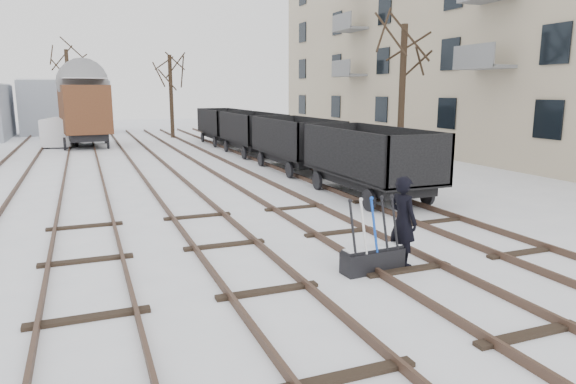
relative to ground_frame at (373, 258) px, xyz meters
The scene contains 15 objects.
ground 2.35m from the ground_frame, behind, with size 120.00×120.00×0.00m, color white.
tracks 13.60m from the ground_frame, 99.79° to the left, with size 13.90×52.00×0.16m.
apartment_block 23.66m from the ground_frame, 37.90° to the left, with size 10.12×45.00×16.10m.
shed_right 40.28m from the ground_frame, 99.03° to the left, with size 7.00×6.00×4.50m.
ground_frame is the anchor object (origin of this frame).
worker 1.00m from the ground_frame, ahead, with size 0.68×0.45×1.87m, color black.
freight_wagon_a 7.45m from the ground_frame, 60.22° to the left, with size 2.30×5.74×2.34m.
freight_wagon_b 13.37m from the ground_frame, 73.98° to the left, with size 2.30×5.74×2.34m.
freight_wagon_c 19.60m from the ground_frame, 79.16° to the left, with size 2.30×5.74×2.34m.
freight_wagon_d 25.91m from the ground_frame, 81.82° to the left, with size 2.30×5.74×2.34m.
box_van_wagon 27.84m from the ground_frame, 100.42° to the left, with size 3.47×5.90×4.32m.
panel_van 29.19m from the ground_frame, 102.80° to the left, with size 2.48×4.33×1.80m.
tree_near 14.62m from the ground_frame, 54.18° to the left, with size 0.30×0.30×6.46m, color black.
tree_far_left 38.71m from the ground_frame, 98.94° to the left, with size 0.30×0.30×6.87m, color black.
tree_far_right 32.03m from the ground_frame, 87.71° to the left, with size 0.30×0.30×6.23m, color black.
Camera 1 is at (-2.87, -8.17, 3.54)m, focal length 32.00 mm.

